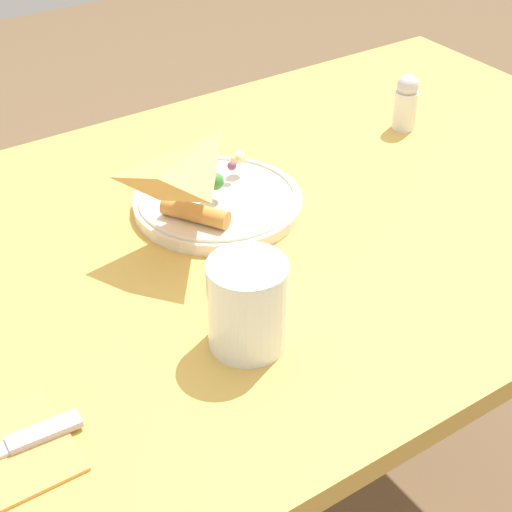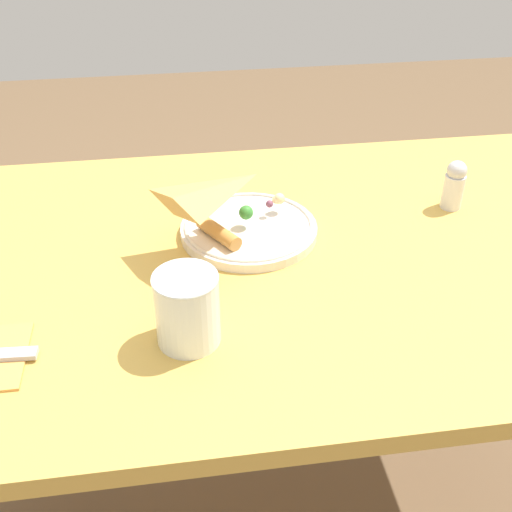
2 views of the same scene
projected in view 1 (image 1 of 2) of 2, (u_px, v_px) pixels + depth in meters
dining_table at (260, 279)px, 1.08m from camera, size 1.29×0.76×0.71m
plate_pizza at (218, 197)px, 1.05m from camera, size 0.23×0.23×0.05m
milk_glass at (247, 307)px, 0.81m from camera, size 0.09×0.09×0.10m
salt_shaker at (406, 102)px, 1.22m from camera, size 0.04×0.04×0.09m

